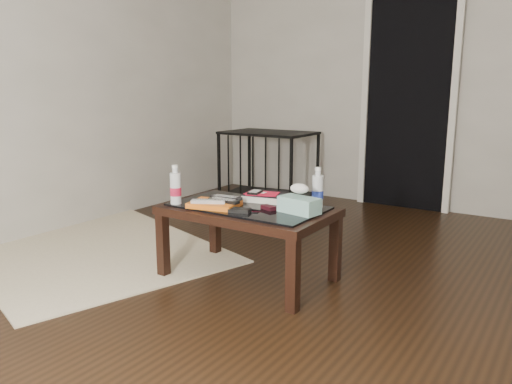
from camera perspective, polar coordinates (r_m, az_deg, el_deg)
ground at (r=2.81m, az=8.74°, el=-12.53°), size 5.00×5.00×0.00m
doorway at (r=5.02m, az=16.98°, el=9.85°), size 0.90×0.08×2.07m
coffee_table at (r=3.01m, az=-0.92°, el=-2.73°), size 1.00×0.60×0.46m
rug at (r=3.87m, az=-18.61°, el=-6.05°), size 2.36×2.03×0.01m
pet_crate at (r=5.20m, az=1.41°, el=1.62°), size 0.98×0.73×0.71m
magazines at (r=2.96m, az=-4.76°, el=-1.39°), size 0.32×0.27×0.03m
remote_silver at (r=2.93m, az=-5.48°, el=-1.05°), size 0.20×0.14×0.02m
remote_black_front at (r=2.95m, az=-3.70°, el=-0.95°), size 0.20×0.05×0.02m
remote_black_back at (r=3.02m, az=-3.43°, el=-0.62°), size 0.20×0.07×0.02m
textbook at (r=3.12m, az=1.04°, el=-0.55°), size 0.28×0.24×0.05m
dvd_mailers at (r=3.10m, az=0.66°, el=-0.11°), size 0.21×0.17×0.01m
ipod at (r=3.08m, az=-0.10°, el=-0.00°), size 0.08×0.11×0.02m
flip_phone at (r=2.89m, az=1.43°, el=-1.79°), size 0.10×0.07×0.02m
wallet at (r=2.83m, az=-1.88°, el=-2.10°), size 0.14×0.10×0.02m
water_bottle_left at (r=3.05m, az=-9.19°, el=0.86°), size 0.08×0.08×0.24m
water_bottle_right at (r=2.94m, az=7.06°, el=0.52°), size 0.08×0.08×0.24m
tissue_box at (r=2.81m, az=4.96°, el=-1.50°), size 0.25×0.16×0.09m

